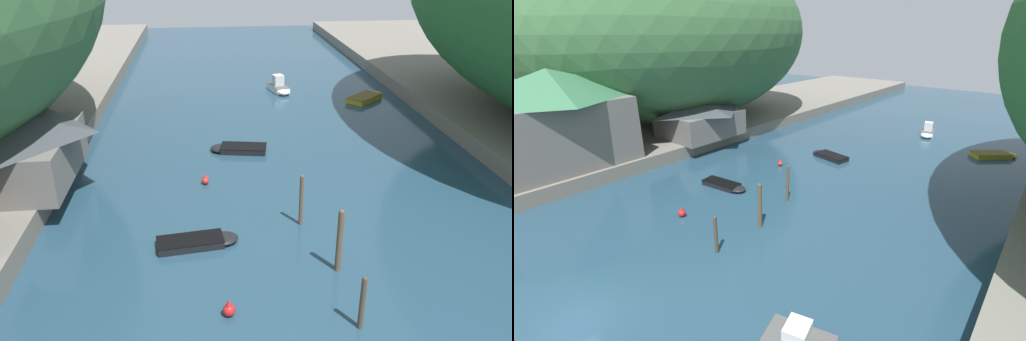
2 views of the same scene
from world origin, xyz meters
The scene contains 15 objects.
water_surface centered at (0.00, 30.00, 0.00)m, with size 130.00×130.00×0.00m, color #234256.
left_bank centered at (-26.86, 30.00, 0.74)m, with size 22.00×120.00×1.47m.
hillside_left centered at (-27.96, 28.00, 13.70)m, with size 31.46×44.05×24.46m.
waterfront_building centered at (-19.90, 7.77, 6.36)m, with size 7.77×13.81×9.46m.
boathouse_shed centered at (-18.39, 23.56, 3.92)m, with size 8.26×9.76×4.72m.
boat_red_skiff centered at (12.06, 43.45, 0.28)m, with size 5.17×4.92×0.58m.
boat_moored_right centered at (-3.21, 30.29, 0.25)m, with size 4.89×2.61×0.51m.
boat_open_rowboat centered at (-6.28, 16.57, 0.24)m, with size 4.85×2.08×0.49m.
boat_cabin_cruiser centered at (2.91, 47.33, 0.56)m, with size 2.48×4.28×1.90m.
mooring_post_nearest centered at (0.89, 9.03, 1.42)m, with size 0.25×0.25×2.82m.
mooring_post_second centered at (0.97, 13.39, 1.85)m, with size 0.31×0.31×3.68m.
mooring_post_middle centered at (-0.12, 18.24, 1.69)m, with size 0.24×0.24×3.36m.
channel_buoy_near centered at (-4.97, 10.46, 0.36)m, with size 0.61×0.61×0.91m.
channel_buoy_far centered at (-5.89, 24.44, 0.31)m, with size 0.53×0.53×0.79m.
person_on_quay centered at (-18.11, 10.65, 2.45)m, with size 0.22×0.38×1.69m.
Camera 2 is at (16.28, -3.56, 14.09)m, focal length 24.00 mm.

